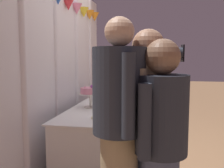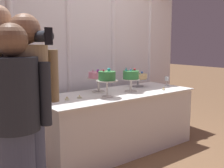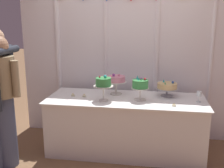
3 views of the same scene
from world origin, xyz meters
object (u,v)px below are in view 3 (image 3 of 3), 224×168
object	(u,v)px
cake_display_midright	(140,85)
tealight_near_right	(174,105)
guest_man_pink_jacket	(3,97)
tealight_near_left	(84,96)
cake_table	(126,125)
cake_display_leftmost	(103,83)
wine_glass	(199,94)
cake_display_midleft	(116,80)
cake_display_rightmost	(167,87)
tealight_far_left	(73,95)
guest_girl_blue_dress	(1,90)

from	to	relation	value
cake_display_midright	tealight_near_right	bearing A→B (deg)	-23.58
cake_display_midright	guest_man_pink_jacket	distance (m)	1.69
tealight_near_left	cake_table	bearing A→B (deg)	1.84
cake_display_leftmost	tealight_near_left	size ratio (longest dim) A/B	6.60
wine_glass	tealight_near_left	distance (m)	1.51
cake_display_midleft	cake_display_midright	xyz separation A→B (m)	(0.35, -0.23, -0.00)
cake_table	cake_display_rightmost	world-z (taller)	cake_display_rightmost
wine_glass	cake_display_midleft	bearing A→B (deg)	169.75
cake_display_leftmost	wine_glass	bearing A→B (deg)	6.13
cake_display_midright	cake_table	bearing A→B (deg)	163.81
guest_man_pink_jacket	tealight_near_right	bearing A→B (deg)	10.31
cake_display_midleft	guest_man_pink_jacket	xyz separation A→B (m)	(-1.25, -0.78, -0.08)
wine_glass	cake_table	bearing A→B (deg)	178.57
cake_display_rightmost	guest_man_pink_jacket	distance (m)	2.10
tealight_far_left	tealight_near_left	distance (m)	0.16
cake_display_rightmost	tealight_near_left	world-z (taller)	cake_display_rightmost
cake_display_rightmost	tealight_far_left	xyz separation A→B (m)	(-1.27, -0.20, -0.12)
cake_display_midleft	wine_glass	bearing A→B (deg)	-10.25
tealight_near_left	guest_man_pink_jacket	bearing A→B (deg)	-144.85
wine_glass	tealight_far_left	xyz separation A→B (m)	(-1.66, 0.01, -0.09)
cake_display_leftmost	cake_display_rightmost	xyz separation A→B (m)	(0.82, 0.34, -0.10)
tealight_far_left	cake_table	bearing A→B (deg)	1.14
tealight_far_left	guest_man_pink_jacket	size ratio (longest dim) A/B	0.03
tealight_far_left	tealight_near_right	distance (m)	1.36
guest_man_pink_jacket	cake_display_midright	bearing A→B (deg)	19.13
cake_display_midright	cake_display_rightmost	bearing A→B (deg)	33.89
guest_girl_blue_dress	tealight_near_right	bearing A→B (deg)	4.92
tealight_near_left	tealight_near_right	xyz separation A→B (m)	(1.18, -0.22, -0.00)
cake_display_rightmost	tealight_near_left	bearing A→B (deg)	-169.77
guest_man_pink_jacket	guest_girl_blue_dress	bearing A→B (deg)	126.79
cake_table	tealight_near_left	size ratio (longest dim) A/B	40.56
cake_display_rightmost	cake_display_midleft	bearing A→B (deg)	-179.36
cake_display_rightmost	wine_glass	distance (m)	0.44
cake_display_midleft	guest_man_pink_jacket	size ratio (longest dim) A/B	0.19
cake_display_midleft	tealight_far_left	world-z (taller)	cake_display_midleft
cake_display_leftmost	tealight_near_left	distance (m)	0.39
cake_table	tealight_far_left	xyz separation A→B (m)	(-0.73, -0.01, 0.39)
tealight_near_left	wine_glass	bearing A→B (deg)	-0.19
cake_display_midright	guest_girl_blue_dress	size ratio (longest dim) A/B	0.19
cake_display_rightmost	guest_man_pink_jacket	world-z (taller)	guest_man_pink_jacket
cake_display_midleft	wine_glass	world-z (taller)	cake_display_midleft
tealight_near_left	cake_display_rightmost	bearing A→B (deg)	10.23
cake_display_rightmost	tealight_far_left	size ratio (longest dim) A/B	6.07
tealight_near_left	guest_girl_blue_dress	xyz separation A→B (m)	(-0.97, -0.41, 0.15)
guest_man_pink_jacket	cake_table	bearing A→B (deg)	23.37
cake_display_rightmost	tealight_far_left	world-z (taller)	cake_display_rightmost
tealight_near_left	guest_man_pink_jacket	xyz separation A→B (m)	(-0.84, -0.59, 0.12)
tealight_near_left	guest_girl_blue_dress	bearing A→B (deg)	-157.27
tealight_far_left	tealight_near_left	bearing A→B (deg)	-1.36
cake_table	tealight_far_left	world-z (taller)	tealight_far_left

